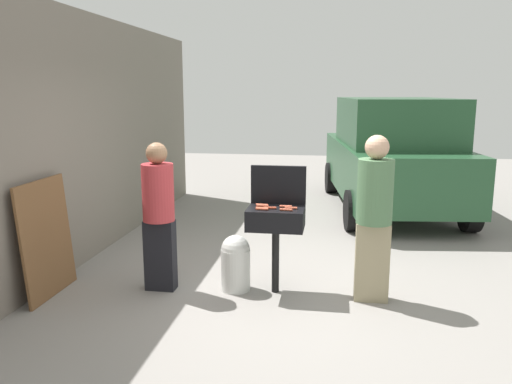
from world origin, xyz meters
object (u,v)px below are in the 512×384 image
propane_tank (236,262)px  leaning_board (47,238)px  parked_minivan (392,154)px  person_left (159,211)px  hot_dog_4 (262,209)px  hot_dog_2 (270,208)px  hot_dog_3 (286,210)px  hot_dog_1 (286,206)px  hot_dog_5 (262,208)px  person_right (374,213)px  bbq_grill (276,221)px  hot_dog_0 (291,208)px  hot_dog_7 (262,205)px  hot_dog_6 (263,206)px

propane_tank → leaning_board: 2.01m
leaning_board → parked_minivan: bearing=49.6°
person_left → hot_dog_4: bearing=-5.2°
person_left → parked_minivan: parked_minivan is taller
hot_dog_2 → hot_dog_3: same height
hot_dog_1 → hot_dog_3: size_ratio=1.00×
hot_dog_5 → person_right: person_right is taller
bbq_grill → person_left: (-1.26, -0.11, 0.09)m
hot_dog_0 → hot_dog_7: (-0.32, 0.10, 0.00)m
hot_dog_6 → person_left: 1.12m
hot_dog_1 → leaning_board: leaning_board is taller
hot_dog_4 → hot_dog_5: size_ratio=1.00×
bbq_grill → leaning_board: size_ratio=0.75×
hot_dog_7 → person_right: bearing=-6.7°
hot_dog_4 → hot_dog_5: bearing=96.8°
hot_dog_1 → hot_dog_2: size_ratio=1.00×
hot_dog_7 → hot_dog_3: bearing=-33.8°
hot_dog_0 → propane_tank: size_ratio=0.21×
hot_dog_1 → hot_dog_5: (-0.24, -0.12, 0.00)m
hot_dog_5 → parked_minivan: parked_minivan is taller
hot_dog_0 → hot_dog_4: bearing=-162.0°
hot_dog_7 → bbq_grill: bearing=-24.6°
hot_dog_3 → propane_tank: bearing=169.3°
hot_dog_6 → parked_minivan: 4.56m
hot_dog_0 → hot_dog_3: same height
hot_dog_0 → leaning_board: bearing=-170.6°
person_left → person_right: (2.26, 0.05, 0.06)m
hot_dog_1 → person_right: 0.92m
parked_minivan → hot_dog_6: bearing=60.5°
bbq_grill → hot_dog_0: hot_dog_0 is taller
hot_dog_4 → person_right: person_right is taller
bbq_grill → hot_dog_1: size_ratio=7.18×
hot_dog_0 → hot_dog_7: bearing=162.9°
bbq_grill → hot_dog_1: bearing=23.0°
bbq_grill → hot_dog_4: 0.24m
hot_dog_0 → person_left: 1.42m
hot_dog_3 → leaning_board: bearing=-172.4°
bbq_grill → hot_dog_6: (-0.15, 0.03, 0.16)m
hot_dog_4 → hot_dog_2: bearing=40.2°
hot_dog_1 → hot_dog_2: 0.18m
bbq_grill → hot_dog_2: hot_dog_2 is taller
propane_tank → leaning_board: size_ratio=0.50×
propane_tank → person_right: 1.57m
hot_dog_2 → person_right: size_ratio=0.08×
hot_dog_2 → person_left: size_ratio=0.08×
person_left → hot_dog_5: bearing=-3.5°
hot_dog_0 → hot_dog_5: bearing=-168.6°
hot_dog_6 → person_left: person_left is taller
bbq_grill → hot_dog_5: (-0.14, -0.08, 0.16)m
hot_dog_2 → person_right: bearing=-0.5°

